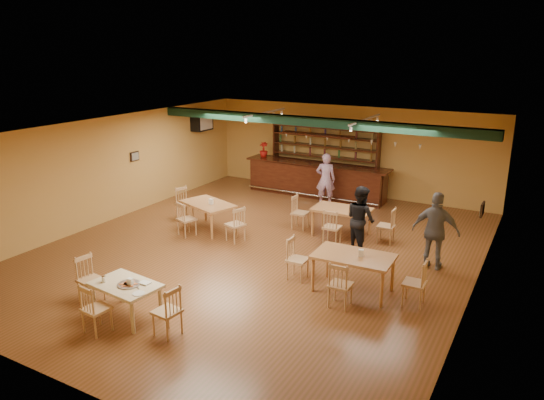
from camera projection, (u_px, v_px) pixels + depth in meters
The scene contains 22 objects.
floor at pixel (260, 250), 12.78m from camera, with size 12.00×12.00×0.00m, color brown.
ceiling_beam at pixel (310, 121), 14.30m from camera, with size 10.00×0.30×0.25m, color black.
track_rail_left at pixel (265, 113), 15.62m from camera, with size 0.05×2.50×0.05m, color silver.
track_rail_right at pixel (365, 120), 14.13m from camera, with size 0.05×2.50×0.05m, color silver.
ac_unit at pixel (202, 122), 17.86m from camera, with size 0.34×0.70×0.48m, color silver.
picture_left at pixel (135, 156), 15.45m from camera, with size 0.04×0.34×0.28m, color black.
picture_right at pixel (482, 209), 10.39m from camera, with size 0.04×0.34×0.28m, color black.
bar_counter at pixel (316, 180), 17.30m from camera, with size 5.01×0.85×1.13m, color black.
back_bar_hutch at pixel (324, 159), 17.67m from camera, with size 3.87×0.40×2.28m, color black.
poinsettia at pixel (264, 150), 18.02m from camera, with size 0.30×0.30×0.53m, color #AF1510.
dining_table_a at pixel (209, 216), 14.14m from camera, with size 1.52×0.91×0.76m, color #AD703D.
dining_table_b at pixel (341, 222), 13.68m from camera, with size 1.51×0.91×0.76m, color #AD703D.
dining_table_d at pixel (353, 273), 10.52m from camera, with size 1.60×0.96×0.80m, color #AD703D.
near_table at pixel (127, 300), 9.53m from camera, with size 1.26×0.81×0.68m, color #D0BD8B.
pizza_tray at pixel (129, 284), 9.39m from camera, with size 0.40×0.40×0.01m, color silver.
parmesan_shaker at pixel (104, 279), 9.49m from camera, with size 0.07×0.07×0.11m, color #EAE5C6.
napkin_stack at pixel (145, 283), 9.43m from camera, with size 0.20×0.15×0.03m, color white.
pizza_server at pixel (136, 285), 9.36m from camera, with size 0.32×0.09×0.00m, color silver.
side_plate at pixel (139, 293), 9.05m from camera, with size 0.22×0.22×0.01m, color white.
patron_bar at pixel (326, 179), 16.21m from camera, with size 0.61×0.40×1.68m, color purple.
patron_right_a at pixel (361, 219), 12.50m from camera, with size 0.81×0.63×1.66m, color black.
patron_right_b at pixel (436, 231), 11.50m from camera, with size 1.05×0.44×1.80m, color slate.
Camera 1 is at (6.05, -10.23, 4.86)m, focal length 33.79 mm.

